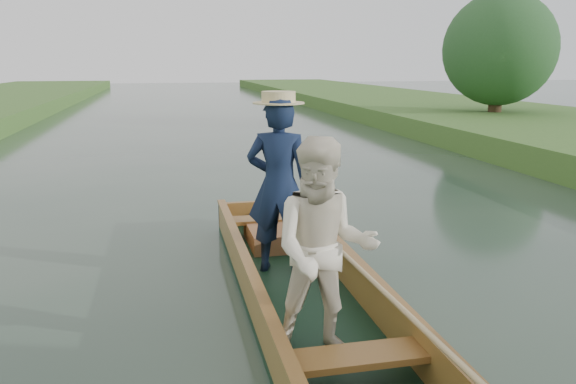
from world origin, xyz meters
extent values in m
plane|color=#283D30|center=(0.00, 0.00, 0.00)|extent=(120.00, 120.00, 0.00)
cylinder|color=#47331E|center=(9.80, 12.43, 1.14)|extent=(0.44, 0.44, 2.27)
sphere|color=#1D481D|center=(9.80, 12.43, 2.67)|extent=(3.72, 3.72, 3.72)
sphere|color=#1D481D|center=(10.40, 12.73, 2.27)|extent=(2.20, 2.20, 2.20)
cube|color=black|center=(0.00, 0.00, 0.04)|extent=(1.10, 5.00, 0.08)
cube|color=olive|center=(-0.51, 0.00, 0.24)|extent=(0.08, 5.00, 0.32)
cube|color=olive|center=(0.51, 0.00, 0.24)|extent=(0.08, 5.00, 0.32)
cube|color=olive|center=(0.00, 2.46, 0.24)|extent=(1.10, 0.08, 0.32)
cube|color=olive|center=(-0.51, 0.00, 0.42)|extent=(0.10, 5.00, 0.04)
cube|color=olive|center=(0.51, 0.00, 0.42)|extent=(0.10, 5.00, 0.04)
cube|color=olive|center=(0.00, 1.90, 0.30)|extent=(0.94, 0.30, 0.05)
cube|color=olive|center=(0.00, -1.60, 0.30)|extent=(0.94, 0.30, 0.05)
imported|color=#131F3D|center=(-0.08, 0.67, 1.00)|extent=(0.79, 0.65, 1.85)
cylinder|color=beige|center=(-0.08, 0.67, 1.89)|extent=(0.52, 0.52, 0.12)
imported|color=#EFE3CA|center=(-0.11, -1.14, 0.91)|extent=(0.92, 0.79, 1.66)
cube|color=#AF4238|center=(0.15, 1.57, 0.19)|extent=(0.85, 0.90, 0.22)
sphere|color=tan|center=(0.40, 1.47, 0.40)|extent=(0.18, 0.18, 0.18)
sphere|color=tan|center=(0.40, 1.46, 0.53)|extent=(0.13, 0.13, 0.13)
sphere|color=tan|center=(0.35, 1.46, 0.59)|extent=(0.05, 0.05, 0.05)
sphere|color=tan|center=(0.44, 1.46, 0.59)|extent=(0.05, 0.05, 0.05)
sphere|color=tan|center=(0.40, 1.40, 0.52)|extent=(0.05, 0.05, 0.05)
sphere|color=tan|center=(0.32, 1.45, 0.42)|extent=(0.06, 0.06, 0.06)
sphere|color=tan|center=(0.47, 1.45, 0.42)|extent=(0.06, 0.06, 0.06)
sphere|color=tan|center=(0.35, 1.44, 0.32)|extent=(0.07, 0.07, 0.07)
sphere|color=tan|center=(0.44, 1.44, 0.32)|extent=(0.07, 0.07, 0.07)
cylinder|color=silver|center=(-0.03, 1.90, 0.33)|extent=(0.07, 0.07, 0.01)
cylinder|color=silver|center=(-0.03, 1.90, 0.37)|extent=(0.01, 0.01, 0.08)
ellipsoid|color=silver|center=(-0.03, 1.90, 0.43)|extent=(0.09, 0.09, 0.05)
cylinder|color=tan|center=(0.43, -0.48, 0.46)|extent=(0.04, 3.97, 0.18)
camera|label=1|loc=(-1.20, -4.87, 2.25)|focal=35.00mm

